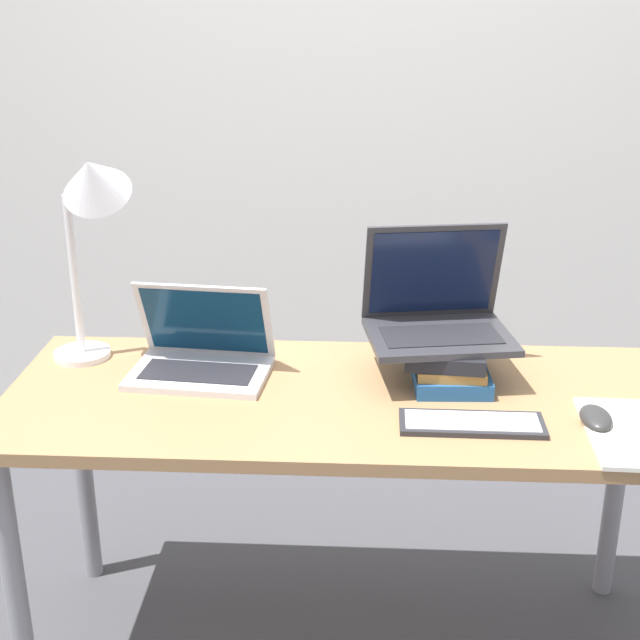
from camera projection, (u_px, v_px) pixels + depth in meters
name	position (u px, v px, depth m)	size (l,w,h in m)	color
wall_back	(357.00, 54.00, 3.04)	(8.00, 0.05, 2.70)	silver
desk	(344.00, 426.00, 2.06)	(1.56, 0.62, 0.71)	#9E754C
laptop_left	(202.00, 355.00, 2.13)	(0.34, 0.26, 0.22)	silver
book_stack	(448.00, 360.00, 2.09)	(0.20, 0.26, 0.10)	#235693
laptop_on_books	(437.00, 314.00, 2.09)	(0.37, 0.30, 0.26)	#333338
wireless_keyboard	(472.00, 423.00, 1.88)	(0.31, 0.11, 0.01)	#28282D
mouse	(596.00, 418.00, 1.88)	(0.07, 0.11, 0.03)	#2D2D2D
notepad	(637.00, 433.00, 1.85)	(0.21, 0.31, 0.01)	white
desk_lamp	(90.00, 202.00, 2.05)	(0.23, 0.20, 0.55)	white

